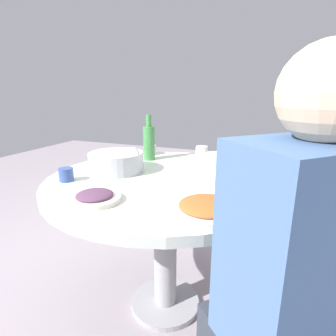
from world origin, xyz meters
name	(u,v)px	position (x,y,z in m)	size (l,w,h in m)	color
ground	(165,304)	(0.00, 0.00, 0.00)	(8.00, 8.00, 0.00)	gray
round_dining_table	(165,200)	(0.00, 0.00, 0.61)	(1.11, 1.11, 0.73)	#99999E
rice_bowl	(116,162)	(0.26, 0.00, 0.78)	(0.27, 0.27, 0.11)	#B2B5BA
soup_bowl	(222,161)	(-0.21, -0.30, 0.76)	(0.25, 0.25, 0.06)	white
dish_noodles	(243,185)	(-0.36, 0.03, 0.75)	(0.22, 0.22, 0.04)	silver
dish_eggplant	(95,197)	(0.13, 0.37, 0.75)	(0.19, 0.19, 0.04)	silver
dish_stirfry	(207,208)	(-0.28, 0.32, 0.75)	(0.24, 0.24, 0.05)	silver
green_bottle	(149,142)	(0.22, -0.28, 0.84)	(0.07, 0.07, 0.26)	#408644
tea_cup_near	(202,151)	(-0.05, -0.50, 0.76)	(0.08, 0.08, 0.06)	beige
tea_cup_far	(150,150)	(0.27, -0.41, 0.76)	(0.08, 0.08, 0.06)	beige
tea_cup_side	(66,175)	(0.39, 0.22, 0.76)	(0.06, 0.06, 0.06)	#354E91
diner_left	(304,260)	(-0.55, 0.55, 0.77)	(0.47, 0.47, 0.76)	#2D333D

